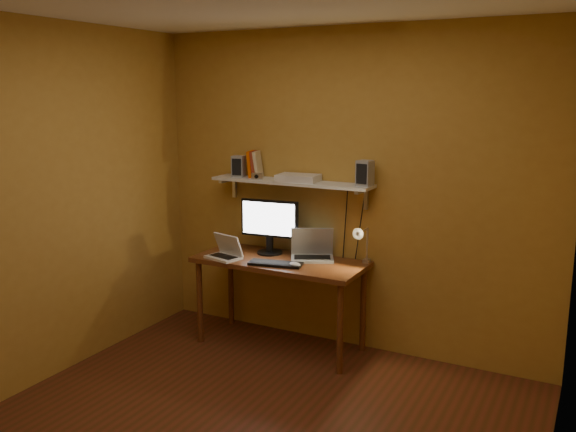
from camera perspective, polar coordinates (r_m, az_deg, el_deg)
The scene contains 14 objects.
room at distance 3.55m, azimuth -4.25°, elevation -1.36°, with size 3.44×3.24×2.64m.
desk at distance 5.00m, azimuth -0.76°, elevation -5.03°, with size 1.40×0.60×0.75m.
wall_shelf at distance 5.02m, azimuth 0.28°, elevation 3.16°, with size 1.40×0.25×0.21m.
monitor at distance 5.10m, azimuth -1.74°, elevation -0.73°, with size 0.51×0.24×0.46m.
laptop at distance 4.99m, azimuth 2.28°, elevation -3.25°, with size 0.42×0.38×0.25m.
netbook at distance 5.03m, azimuth -5.85°, elevation -3.33°, with size 0.31×0.26×0.20m.
keyboard at distance 4.82m, azimuth -1.17°, elevation -4.48°, with size 0.42×0.14×0.02m, color black.
mouse at distance 4.75m, azimuth 0.64°, elevation -4.58°, with size 0.11×0.07×0.04m, color silver.
desk_lamp at distance 4.77m, azimuth 6.95°, elevation -2.27°, with size 0.09×0.23×0.38m.
speaker_left at distance 5.24m, azimuth -4.64°, elevation 4.66°, with size 0.10×0.10×0.18m, color gray.
speaker_right at distance 4.75m, azimuth 7.21°, elevation 4.00°, with size 0.11×0.11×0.20m, color gray.
books at distance 5.20m, azimuth -3.13°, elevation 4.86°, with size 0.15×0.16×0.23m.
shelf_camera at distance 5.08m, azimuth -2.94°, elevation 3.74°, with size 0.09×0.06×0.05m.
router at distance 4.97m, azimuth 0.97°, elevation 3.59°, with size 0.33×0.22×0.06m, color silver.
Camera 1 is at (1.84, -2.93, 2.09)m, focal length 38.00 mm.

